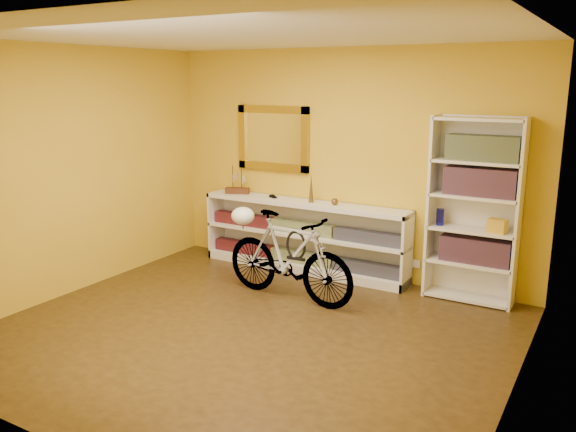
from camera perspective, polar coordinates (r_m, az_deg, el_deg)
The scene contains 24 objects.
floor at distance 5.43m, azimuth -3.80°, elevation -11.33°, with size 4.50×4.00×0.01m, color #30210D.
ceiling at distance 4.96m, azimuth -4.27°, elevation 17.29°, with size 4.50×4.00×0.01m, color silver.
back_wall at distance 6.76m, azimuth 5.60°, elevation 5.07°, with size 4.50×0.01×2.60m, color gold.
left_wall at distance 6.56m, azimuth -20.58°, elevation 4.04°, with size 0.01×4.00×2.60m, color gold.
right_wall at distance 4.23m, azimuth 22.18°, elevation -0.76°, with size 0.01×4.00×2.60m, color gold.
gilt_mirror at distance 7.15m, azimuth -1.48°, elevation 7.58°, with size 0.98×0.06×0.78m, color olive.
wall_socket at distance 6.66m, azimuth 12.39°, elevation -4.58°, with size 0.09×0.01×0.09m, color silver.
console_unit at distance 6.97m, azimuth 1.51°, elevation -1.98°, with size 2.60×0.35×0.85m, color silver, non-canonical shape.
cd_row_lower at distance 7.02m, azimuth 1.42°, elevation -4.03°, with size 2.50×0.13×0.14m, color black.
cd_row_upper at distance 6.92m, azimuth 1.44°, elevation -1.14°, with size 2.50×0.13×0.14m, color navy.
model_ship at distance 7.33m, azimuth -4.98°, elevation 3.55°, with size 0.30×0.11×0.35m, color #3F2011, non-canonical shape.
toy_car at distance 7.08m, azimuth -1.48°, elevation 1.80°, with size 0.00×0.00×0.00m, color black.
bronze_ornament at distance 6.79m, azimuth 2.28°, elevation 2.75°, with size 0.06×0.06×0.34m, color brown.
decorative_orb at distance 6.68m, azimuth 4.57°, elevation 1.41°, with size 0.08×0.08×0.08m, color brown.
bookcase at distance 6.20m, azimuth 17.65°, elevation 0.47°, with size 0.90×0.30×1.90m, color silver, non-canonical shape.
book_row_a at distance 6.28m, azimuth 17.83°, elevation -3.18°, with size 0.70×0.22×0.26m, color maroon.
book_row_b at distance 6.13m, azimuth 18.30°, elevation 3.20°, with size 0.70×0.22×0.28m, color maroon.
book_row_c at distance 6.09m, azimuth 18.53°, elevation 6.31°, with size 0.70×0.22×0.25m, color navy.
travel_mug at distance 6.28m, azimuth 14.62°, elevation -0.09°, with size 0.08×0.08×0.17m, color #161698.
red_tin at distance 6.17m, azimuth 16.28°, elevation 6.18°, with size 0.13×0.13×0.17m, color maroon.
yellow_bag at distance 6.14m, azimuth 19.76°, elevation -0.92°, with size 0.18×0.12×0.14m, color gold.
bicycle at distance 6.04m, azimuth 0.05°, elevation -3.99°, with size 1.58×0.41×0.93m, color silver.
helmet at distance 6.30m, azimuth -4.43°, elevation 0.02°, with size 0.25×0.24×0.19m, color white.
u_lock at distance 5.95m, azimuth 0.78°, elevation -2.86°, with size 0.23×0.23×0.02m, color black.
Camera 1 is at (2.79, -4.08, 2.25)m, focal length 36.46 mm.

